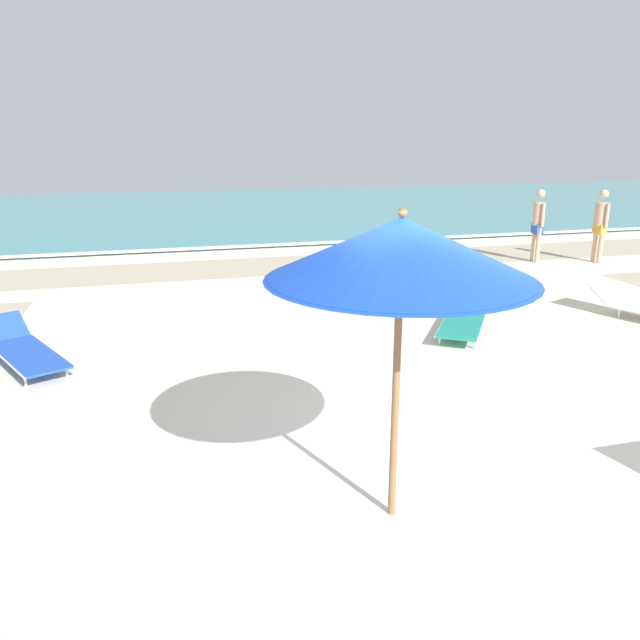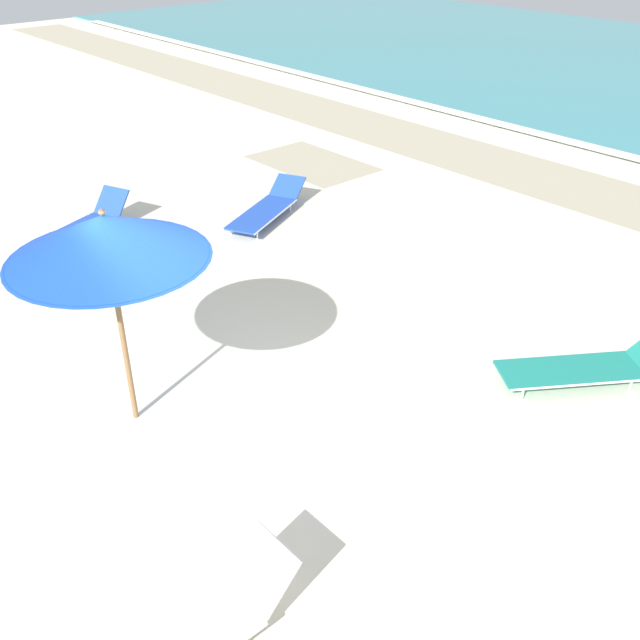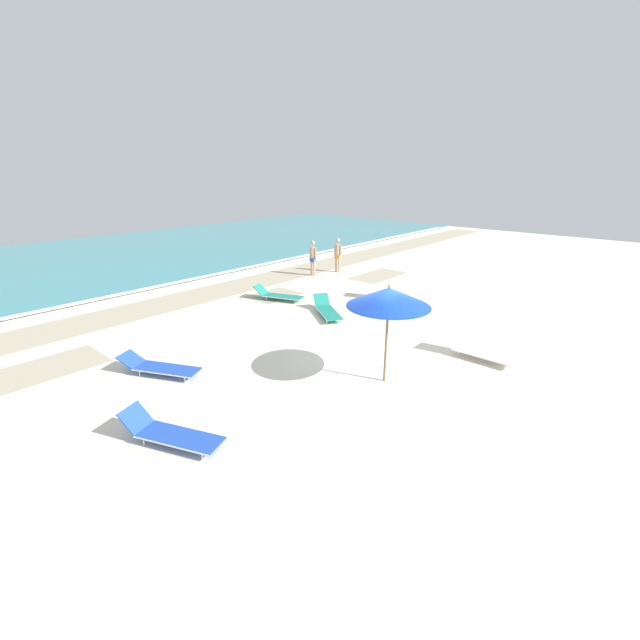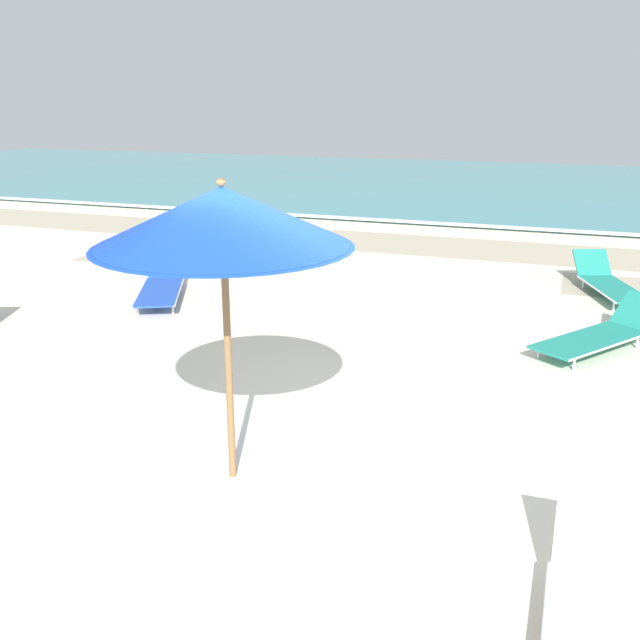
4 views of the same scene
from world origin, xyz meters
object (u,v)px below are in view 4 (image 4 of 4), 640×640
sun_lounger_mid_beach_pair_a (600,633)px  beach_umbrella (222,218)px  sun_lounger_mid_beach_solo (601,333)px  sun_lounger_near_water_right (161,286)px  sun_lounger_beside_umbrella (609,283)px

sun_lounger_mid_beach_pair_a → beach_umbrella: bearing=157.2°
sun_lounger_mid_beach_solo → sun_lounger_mid_beach_pair_a: bearing=-56.6°
sun_lounger_near_water_right → sun_lounger_mid_beach_solo: (6.57, -0.20, 0.01)m
sun_lounger_near_water_right → beach_umbrella: bearing=-78.2°
sun_lounger_mid_beach_pair_a → sun_lounger_near_water_right: bearing=137.7°
beach_umbrella → sun_lounger_mid_beach_pair_a: beach_umbrella is taller
sun_lounger_near_water_right → sun_lounger_mid_beach_pair_a: (6.48, -5.87, 0.01)m
sun_lounger_near_water_right → sun_lounger_mid_beach_pair_a: bearing=-67.8°
beach_umbrella → sun_lounger_near_water_right: size_ratio=1.12×
sun_lounger_beside_umbrella → sun_lounger_mid_beach_solo: bearing=-113.4°
sun_lounger_mid_beach_solo → sun_lounger_mid_beach_pair_a: sun_lounger_mid_beach_pair_a is taller
beach_umbrella → sun_lounger_mid_beach_pair_a: (2.91, -1.21, -2.00)m
sun_lounger_near_water_right → sun_lounger_mid_beach_solo: sun_lounger_mid_beach_solo is taller
beach_umbrella → sun_lounger_near_water_right: (-3.58, 4.66, -2.01)m
sun_lounger_beside_umbrella → sun_lounger_mid_beach_pair_a: sun_lounger_mid_beach_pair_a is taller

